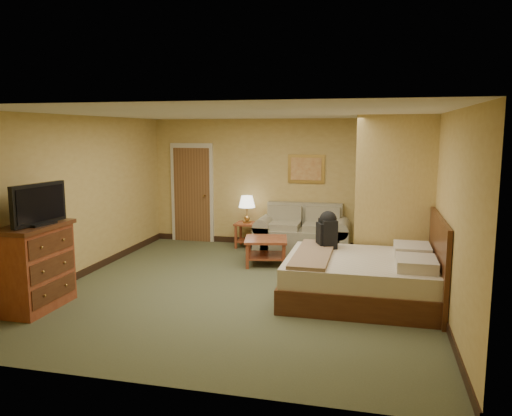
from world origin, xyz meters
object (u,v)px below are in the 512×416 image
(loveseat, at_px, (302,236))
(coffee_table, at_px, (266,246))
(bed, at_px, (369,277))
(dresser, at_px, (36,267))

(loveseat, xyz_separation_m, coffee_table, (-0.49, -1.14, 0.04))
(coffee_table, bearing_deg, bed, -40.38)
(coffee_table, height_order, dresser, dresser)
(dresser, distance_m, bed, 4.51)
(loveseat, bearing_deg, coffee_table, -113.17)
(coffee_table, distance_m, dresser, 3.82)
(loveseat, distance_m, coffee_table, 1.24)
(loveseat, height_order, bed, bed)
(dresser, bearing_deg, bed, 17.62)
(dresser, height_order, bed, bed)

